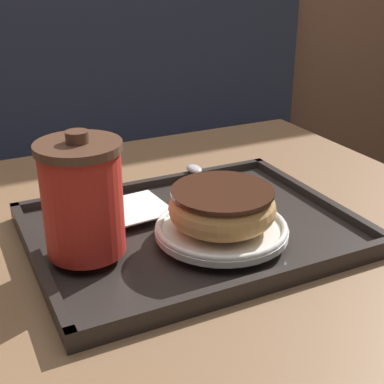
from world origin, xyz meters
TOP-DOWN VIEW (x-y plane):
  - booth_bench at (0.14, 0.87)m, footprint 1.53×0.44m
  - cafe_table at (0.00, 0.00)m, footprint 0.91×0.83m
  - serving_tray at (0.03, 0.01)m, footprint 0.41×0.32m
  - napkin_paper at (-0.04, 0.07)m, footprint 0.11×0.10m
  - coffee_cup_front at (-0.12, -0.01)m, footprint 0.10×0.10m
  - plate_with_chocolate_donut at (0.05, -0.04)m, footprint 0.17×0.17m
  - donut_chocolate_glazed at (0.05, -0.04)m, footprint 0.13×0.13m
  - spoon at (0.11, 0.14)m, footprint 0.02×0.13m

SIDE VIEW (x-z plane):
  - booth_bench at x=0.14m, z-range -0.18..0.82m
  - cafe_table at x=0.00m, z-range 0.18..0.88m
  - serving_tray at x=0.03m, z-range 0.70..0.72m
  - napkin_paper at x=-0.04m, z-range 0.72..0.73m
  - spoon at x=0.11m, z-range 0.72..0.73m
  - plate_with_chocolate_donut at x=0.05m, z-range 0.72..0.74m
  - donut_chocolate_glazed at x=0.05m, z-range 0.74..0.78m
  - coffee_cup_front at x=-0.12m, z-range 0.72..0.86m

